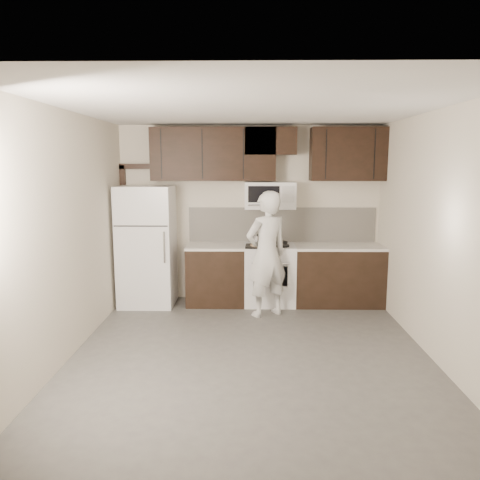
{
  "coord_description": "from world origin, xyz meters",
  "views": [
    {
      "loc": [
        -0.03,
        -5.0,
        2.13
      ],
      "look_at": [
        -0.13,
        0.9,
        1.16
      ],
      "focal_mm": 35.0,
      "sensor_mm": 36.0,
      "label": 1
    }
  ],
  "objects_px": {
    "microwave": "(270,195)",
    "person": "(267,254)",
    "refrigerator": "(147,246)",
    "stove": "(269,274)"
  },
  "relations": [
    {
      "from": "microwave",
      "to": "person",
      "type": "height_order",
      "value": "microwave"
    },
    {
      "from": "person",
      "to": "stove",
      "type": "bearing_deg",
      "value": -127.34
    },
    {
      "from": "microwave",
      "to": "refrigerator",
      "type": "distance_m",
      "value": 2.0
    },
    {
      "from": "stove",
      "to": "person",
      "type": "xyz_separation_m",
      "value": [
        -0.07,
        -0.56,
        0.42
      ]
    },
    {
      "from": "refrigerator",
      "to": "person",
      "type": "xyz_separation_m",
      "value": [
        1.78,
        -0.51,
        -0.02
      ]
    },
    {
      "from": "stove",
      "to": "microwave",
      "type": "xyz_separation_m",
      "value": [
        -0.0,
        0.12,
        1.19
      ]
    },
    {
      "from": "stove",
      "to": "microwave",
      "type": "relative_size",
      "value": 1.24
    },
    {
      "from": "microwave",
      "to": "person",
      "type": "distance_m",
      "value": 1.03
    },
    {
      "from": "microwave",
      "to": "person",
      "type": "xyz_separation_m",
      "value": [
        -0.07,
        -0.68,
        -0.77
      ]
    },
    {
      "from": "stove",
      "to": "refrigerator",
      "type": "height_order",
      "value": "refrigerator"
    }
  ]
}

